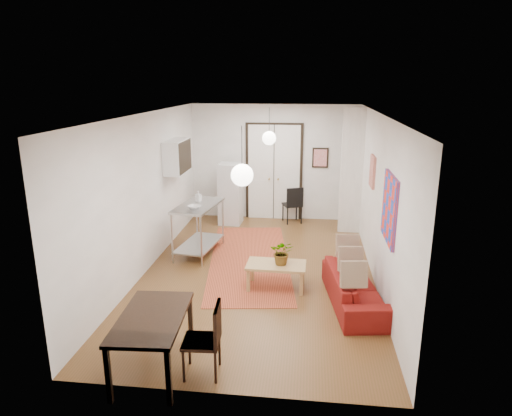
# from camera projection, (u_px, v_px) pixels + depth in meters

# --- Properties ---
(floor) EXTENTS (7.00, 7.00, 0.00)m
(floor) POSITION_uv_depth(u_px,v_px,m) (259.00, 271.00, 8.57)
(floor) COLOR brown
(floor) RESTS_ON ground
(ceiling) EXTENTS (4.20, 7.00, 0.02)m
(ceiling) POSITION_uv_depth(u_px,v_px,m) (259.00, 114.00, 7.78)
(ceiling) COLOR silver
(ceiling) RESTS_ON wall_back
(wall_back) EXTENTS (4.20, 0.02, 2.90)m
(wall_back) POSITION_uv_depth(u_px,v_px,m) (274.00, 163.00, 11.52)
(wall_back) COLOR white
(wall_back) RESTS_ON floor
(wall_front) EXTENTS (4.20, 0.02, 2.90)m
(wall_front) POSITION_uv_depth(u_px,v_px,m) (222.00, 278.00, 4.83)
(wall_front) COLOR white
(wall_front) RESTS_ON floor
(wall_left) EXTENTS (0.02, 7.00, 2.90)m
(wall_left) POSITION_uv_depth(u_px,v_px,m) (146.00, 193.00, 8.41)
(wall_left) COLOR white
(wall_left) RESTS_ON floor
(wall_right) EXTENTS (0.02, 7.00, 2.90)m
(wall_right) POSITION_uv_depth(u_px,v_px,m) (378.00, 200.00, 7.94)
(wall_right) COLOR white
(wall_right) RESTS_ON floor
(double_doors) EXTENTS (1.44, 0.06, 2.50)m
(double_doors) POSITION_uv_depth(u_px,v_px,m) (274.00, 173.00, 11.55)
(double_doors) COLOR white
(double_doors) RESTS_ON wall_back
(stub_partition) EXTENTS (0.50, 0.10, 2.90)m
(stub_partition) POSITION_uv_depth(u_px,v_px,m) (352.00, 172.00, 10.40)
(stub_partition) COLOR white
(stub_partition) RESTS_ON floor
(wall_cabinet) EXTENTS (0.35, 1.00, 0.70)m
(wall_cabinet) POSITION_uv_depth(u_px,v_px,m) (177.00, 156.00, 9.70)
(wall_cabinet) COLOR white
(wall_cabinet) RESTS_ON wall_left
(painting_popart) EXTENTS (0.05, 1.00, 1.00)m
(painting_popart) POSITION_uv_depth(u_px,v_px,m) (390.00, 208.00, 6.69)
(painting_popart) COLOR red
(painting_popart) RESTS_ON wall_right
(painting_abstract) EXTENTS (0.05, 0.50, 0.60)m
(painting_abstract) POSITION_uv_depth(u_px,v_px,m) (373.00, 171.00, 8.61)
(painting_abstract) COLOR beige
(painting_abstract) RESTS_ON wall_right
(poster_back) EXTENTS (0.40, 0.03, 0.50)m
(poster_back) POSITION_uv_depth(u_px,v_px,m) (320.00, 158.00, 11.32)
(poster_back) COLOR red
(poster_back) RESTS_ON wall_back
(print_left) EXTENTS (0.03, 0.44, 0.54)m
(print_left) POSITION_uv_depth(u_px,v_px,m) (177.00, 150.00, 10.18)
(print_left) COLOR olive
(print_left) RESTS_ON wall_left
(pendant_back) EXTENTS (0.30, 0.30, 0.80)m
(pendant_back) POSITION_uv_depth(u_px,v_px,m) (269.00, 138.00, 9.87)
(pendant_back) COLOR white
(pendant_back) RESTS_ON ceiling
(pendant_front) EXTENTS (0.30, 0.30, 0.80)m
(pendant_front) POSITION_uv_depth(u_px,v_px,m) (242.00, 175.00, 6.05)
(pendant_front) COLOR white
(pendant_front) RESTS_ON ceiling
(kilim_rug) EXTENTS (2.03, 4.22, 0.01)m
(kilim_rug) POSITION_uv_depth(u_px,v_px,m) (249.00, 260.00, 9.11)
(kilim_rug) COLOR #B84C2E
(kilim_rug) RESTS_ON floor
(sofa) EXTENTS (1.00, 1.99, 0.56)m
(sofa) POSITION_uv_depth(u_px,v_px,m) (355.00, 288.00, 7.24)
(sofa) COLOR maroon
(sofa) RESTS_ON floor
(coffee_table) EXTENTS (1.02, 0.59, 0.45)m
(coffee_table) POSITION_uv_depth(u_px,v_px,m) (276.00, 267.00, 7.78)
(coffee_table) COLOR tan
(coffee_table) RESTS_ON floor
(potted_plant) EXTENTS (0.40, 0.35, 0.44)m
(potted_plant) POSITION_uv_depth(u_px,v_px,m) (282.00, 252.00, 7.69)
(potted_plant) COLOR #365A28
(potted_plant) RESTS_ON coffee_table
(kitchen_counter) EXTENTS (0.87, 1.45, 1.05)m
(kitchen_counter) POSITION_uv_depth(u_px,v_px,m) (199.00, 221.00, 9.28)
(kitchen_counter) COLOR #AAADAF
(kitchen_counter) RESTS_ON floor
(bowl) EXTENTS (0.32, 0.32, 0.06)m
(bowl) POSITION_uv_depth(u_px,v_px,m) (194.00, 207.00, 8.89)
(bowl) COLOR beige
(bowl) RESTS_ON kitchen_counter
(soap_bottle) EXTENTS (0.13, 0.13, 0.22)m
(soap_bottle) POSITION_uv_depth(u_px,v_px,m) (198.00, 196.00, 9.40)
(soap_bottle) COLOR teal
(soap_bottle) RESTS_ON kitchen_counter
(fridge) EXTENTS (0.56, 0.56, 1.51)m
(fridge) POSITION_uv_depth(u_px,v_px,m) (230.00, 194.00, 11.25)
(fridge) COLOR silver
(fridge) RESTS_ON floor
(dining_table) EXTENTS (0.85, 1.38, 0.74)m
(dining_table) POSITION_uv_depth(u_px,v_px,m) (152.00, 322.00, 5.49)
(dining_table) COLOR black
(dining_table) RESTS_ON floor
(dining_chair_near) EXTENTS (0.47, 0.63, 0.92)m
(dining_chair_near) POSITION_uv_depth(u_px,v_px,m) (203.00, 331.00, 5.54)
(dining_chair_near) COLOR #331D10
(dining_chair_near) RESTS_ON floor
(dining_chair_far) EXTENTS (0.47, 0.63, 0.92)m
(dining_chair_far) POSITION_uv_depth(u_px,v_px,m) (203.00, 331.00, 5.54)
(dining_chair_far) COLOR #331D10
(dining_chair_far) RESTS_ON floor
(black_side_chair) EXTENTS (0.55, 0.56, 0.93)m
(black_side_chair) POSITION_uv_depth(u_px,v_px,m) (292.00, 200.00, 11.46)
(black_side_chair) COLOR black
(black_side_chair) RESTS_ON floor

